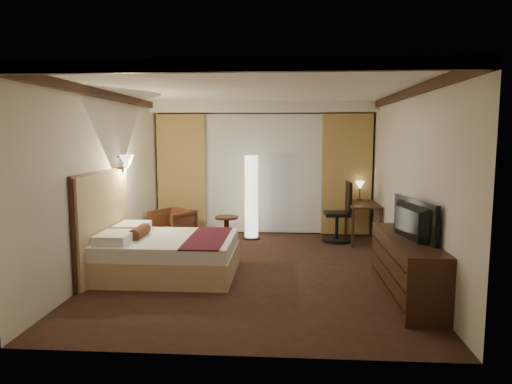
# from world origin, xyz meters

# --- Properties ---
(floor) EXTENTS (4.50, 5.50, 0.01)m
(floor) POSITION_xyz_m (0.00, 0.00, 0.00)
(floor) COLOR black
(floor) RESTS_ON ground
(ceiling) EXTENTS (4.50, 5.50, 0.01)m
(ceiling) POSITION_xyz_m (0.00, 0.00, 2.70)
(ceiling) COLOR white
(ceiling) RESTS_ON back_wall
(back_wall) EXTENTS (4.50, 0.02, 2.70)m
(back_wall) POSITION_xyz_m (0.00, 2.75, 1.35)
(back_wall) COLOR beige
(back_wall) RESTS_ON floor
(left_wall) EXTENTS (0.02, 5.50, 2.70)m
(left_wall) POSITION_xyz_m (-2.25, 0.00, 1.35)
(left_wall) COLOR beige
(left_wall) RESTS_ON floor
(right_wall) EXTENTS (0.02, 5.50, 2.70)m
(right_wall) POSITION_xyz_m (2.25, 0.00, 1.35)
(right_wall) COLOR beige
(right_wall) RESTS_ON floor
(crown_molding) EXTENTS (4.50, 5.50, 0.12)m
(crown_molding) POSITION_xyz_m (0.00, 0.00, 2.64)
(crown_molding) COLOR black
(crown_molding) RESTS_ON ceiling
(soffit) EXTENTS (4.50, 0.50, 0.20)m
(soffit) POSITION_xyz_m (0.00, 2.50, 2.60)
(soffit) COLOR white
(soffit) RESTS_ON ceiling
(curtain_sheer) EXTENTS (2.48, 0.04, 2.45)m
(curtain_sheer) POSITION_xyz_m (0.00, 2.67, 1.25)
(curtain_sheer) COLOR silver
(curtain_sheer) RESTS_ON back_wall
(curtain_left_drape) EXTENTS (1.00, 0.14, 2.45)m
(curtain_left_drape) POSITION_xyz_m (-1.70, 2.61, 1.25)
(curtain_left_drape) COLOR tan
(curtain_left_drape) RESTS_ON back_wall
(curtain_right_drape) EXTENTS (1.00, 0.14, 2.45)m
(curtain_right_drape) POSITION_xyz_m (1.70, 2.61, 1.25)
(curtain_right_drape) COLOR tan
(curtain_right_drape) RESTS_ON back_wall
(wall_sconce) EXTENTS (0.24, 0.24, 0.24)m
(wall_sconce) POSITION_xyz_m (-2.09, 0.44, 1.62)
(wall_sconce) COLOR white
(wall_sconce) RESTS_ON left_wall
(bed) EXTENTS (1.92, 1.50, 0.56)m
(bed) POSITION_xyz_m (-1.23, -0.31, 0.28)
(bed) COLOR white
(bed) RESTS_ON floor
(headboard) EXTENTS (0.12, 1.80, 1.50)m
(headboard) POSITION_xyz_m (-2.20, -0.31, 0.75)
(headboard) COLOR tan
(headboard) RESTS_ON floor
(armchair) EXTENTS (0.91, 0.90, 0.70)m
(armchair) POSITION_xyz_m (-1.69, 1.73, 0.35)
(armchair) COLOR #492315
(armchair) RESTS_ON floor
(side_table) EXTENTS (0.45, 0.45, 0.49)m
(side_table) POSITION_xyz_m (-0.67, 1.85, 0.25)
(side_table) COLOR black
(side_table) RESTS_ON floor
(floor_lamp) EXTENTS (0.35, 0.35, 1.67)m
(floor_lamp) POSITION_xyz_m (-0.21, 2.13, 0.83)
(floor_lamp) COLOR white
(floor_lamp) RESTS_ON floor
(desk) EXTENTS (0.55, 1.10, 0.75)m
(desk) POSITION_xyz_m (1.95, 2.05, 0.38)
(desk) COLOR black
(desk) RESTS_ON floor
(desk_lamp) EXTENTS (0.18, 0.18, 0.34)m
(desk_lamp) POSITION_xyz_m (1.95, 2.45, 0.92)
(desk_lamp) COLOR #FFD899
(desk_lamp) RESTS_ON desk
(office_chair) EXTENTS (0.59, 0.59, 1.17)m
(office_chair) POSITION_xyz_m (1.46, 2.00, 0.58)
(office_chair) COLOR black
(office_chair) RESTS_ON floor
(dresser) EXTENTS (0.50, 1.97, 0.77)m
(dresser) POSITION_xyz_m (2.00, -1.04, 0.38)
(dresser) COLOR black
(dresser) RESTS_ON floor
(television) EXTENTS (0.84, 1.23, 0.15)m
(television) POSITION_xyz_m (1.97, -1.04, 1.09)
(television) COLOR black
(television) RESTS_ON dresser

